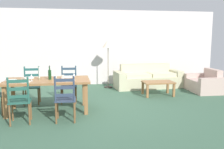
% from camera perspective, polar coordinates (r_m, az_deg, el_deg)
% --- Properties ---
extents(ground_plane, '(9.60, 9.60, 0.02)m').
position_cam_1_polar(ground_plane, '(5.89, -2.74, -8.24)').
color(ground_plane, '#3B5D47').
extents(wall_far, '(9.60, 0.16, 2.70)m').
position_cam_1_polar(wall_far, '(8.93, -5.37, 6.31)').
color(wall_far, silver).
rests_on(wall_far, ground_plane).
extents(dining_table, '(1.90, 0.96, 0.75)m').
position_cam_1_polar(dining_table, '(5.76, -14.92, -2.01)').
color(dining_table, '#99673C').
rests_on(dining_table, ground_plane).
extents(dining_chair_near_left, '(0.45, 0.43, 0.96)m').
position_cam_1_polar(dining_chair_near_left, '(5.12, -20.91, -5.71)').
color(dining_chair_near_left, '#245648').
rests_on(dining_chair_near_left, ground_plane).
extents(dining_chair_near_right, '(0.43, 0.42, 0.96)m').
position_cam_1_polar(dining_chair_near_right, '(5.00, -10.95, -5.64)').
color(dining_chair_near_right, '#303D54').
rests_on(dining_chair_near_right, ground_plane).
extents(dining_chair_far_left, '(0.43, 0.41, 0.96)m').
position_cam_1_polar(dining_chair_far_left, '(6.62, -18.35, -2.44)').
color(dining_chair_far_left, '#215652').
rests_on(dining_chair_far_left, ground_plane).
extents(dining_chair_far_right, '(0.45, 0.43, 0.96)m').
position_cam_1_polar(dining_chair_far_right, '(6.52, -10.11, -2.30)').
color(dining_chair_far_right, '#2C4357').
rests_on(dining_chair_far_right, ground_plane).
extents(dinner_plate_near_left, '(0.24, 0.24, 0.02)m').
position_cam_1_polar(dinner_plate_near_left, '(5.56, -19.81, -1.60)').
color(dinner_plate_near_left, white).
rests_on(dinner_plate_near_left, dining_table).
extents(fork_near_left, '(0.02, 0.17, 0.01)m').
position_cam_1_polar(fork_near_left, '(5.59, -21.32, -1.69)').
color(fork_near_left, silver).
rests_on(fork_near_left, dining_table).
extents(dinner_plate_near_right, '(0.24, 0.24, 0.02)m').
position_cam_1_polar(dinner_plate_near_right, '(5.47, -10.49, -1.40)').
color(dinner_plate_near_right, white).
rests_on(dinner_plate_near_right, dining_table).
extents(fork_near_right, '(0.02, 0.17, 0.01)m').
position_cam_1_polar(fork_near_right, '(5.48, -12.06, -1.50)').
color(fork_near_right, silver).
rests_on(fork_near_right, dining_table).
extents(dinner_plate_far_left, '(0.24, 0.24, 0.02)m').
position_cam_1_polar(dinner_plate_far_left, '(6.05, -18.99, -0.78)').
color(dinner_plate_far_left, white).
rests_on(dinner_plate_far_left, dining_table).
extents(fork_far_left, '(0.03, 0.17, 0.01)m').
position_cam_1_polar(fork_far_left, '(6.07, -20.38, -0.87)').
color(fork_far_left, silver).
rests_on(fork_far_left, dining_table).
extents(dinner_plate_far_right, '(0.24, 0.24, 0.02)m').
position_cam_1_polar(dinner_plate_far_right, '(5.96, -10.43, -0.58)').
color(dinner_plate_far_right, white).
rests_on(dinner_plate_far_right, dining_table).
extents(fork_far_right, '(0.03, 0.17, 0.01)m').
position_cam_1_polar(fork_far_right, '(5.97, -11.87, -0.67)').
color(fork_far_right, silver).
rests_on(fork_far_right, dining_table).
extents(dinner_plate_head_west, '(0.24, 0.24, 0.02)m').
position_cam_1_polar(dinner_plate_head_west, '(5.87, -22.55, -1.24)').
color(dinner_plate_head_west, white).
rests_on(dinner_plate_head_west, dining_table).
extents(fork_head_west, '(0.02, 0.17, 0.01)m').
position_cam_1_polar(fork_head_west, '(5.90, -23.97, -1.33)').
color(fork_head_west, silver).
rests_on(fork_head_west, dining_table).
extents(wine_bottle, '(0.07, 0.07, 0.32)m').
position_cam_1_polar(wine_bottle, '(5.73, -14.44, 0.03)').
color(wine_bottle, '#143819').
rests_on(wine_bottle, dining_table).
extents(wine_glass_near_left, '(0.06, 0.06, 0.16)m').
position_cam_1_polar(wine_glass_near_left, '(5.63, -18.43, -0.37)').
color(wine_glass_near_left, white).
rests_on(wine_glass_near_left, dining_table).
extents(wine_glass_near_right, '(0.06, 0.06, 0.16)m').
position_cam_1_polar(wine_glass_near_right, '(5.58, -8.93, -0.10)').
color(wine_glass_near_right, white).
rests_on(wine_glass_near_right, dining_table).
extents(coffee_cup_primary, '(0.07, 0.07, 0.09)m').
position_cam_1_polar(coffee_cup_primary, '(5.76, -11.51, -0.56)').
color(coffee_cup_primary, beige).
rests_on(coffee_cup_primary, dining_table).
extents(candle_tall, '(0.05, 0.05, 0.29)m').
position_cam_1_polar(candle_tall, '(5.77, -16.74, -0.33)').
color(candle_tall, '#998C66').
rests_on(candle_tall, dining_table).
extents(candle_short, '(0.05, 0.05, 0.17)m').
position_cam_1_polar(candle_short, '(5.68, -12.99, -0.73)').
color(candle_short, '#998C66').
rests_on(candle_short, dining_table).
extents(couch, '(2.33, 0.97, 0.80)m').
position_cam_1_polar(couch, '(8.47, 8.31, -1.05)').
color(couch, beige).
rests_on(couch, ground_plane).
extents(coffee_table, '(0.90, 0.56, 0.42)m').
position_cam_1_polar(coffee_table, '(7.31, 10.79, -2.13)').
color(coffee_table, '#99673C').
rests_on(coffee_table, ground_plane).
extents(armchair_upholstered, '(0.84, 1.19, 0.72)m').
position_cam_1_polar(armchair_upholstered, '(8.28, 21.16, -2.07)').
color(armchair_upholstered, '#C8A89C').
rests_on(armchair_upholstered, ground_plane).
extents(standing_lamp, '(0.40, 0.40, 1.64)m').
position_cam_1_polar(standing_lamp, '(8.23, -0.93, 6.59)').
color(standing_lamp, '#332D28').
rests_on(standing_lamp, ground_plane).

